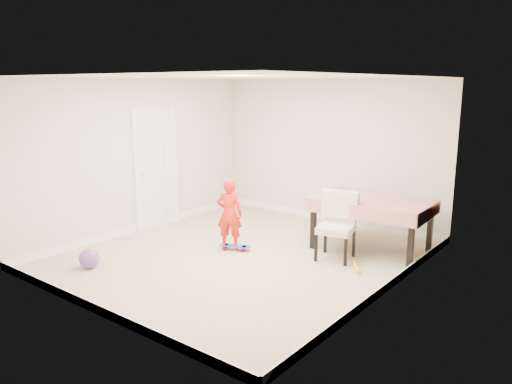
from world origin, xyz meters
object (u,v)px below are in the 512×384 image
Objects in this scene: dining_chair at (336,227)px; skateboard at (235,248)px; dining_table at (371,224)px; balloon at (89,258)px; child at (229,216)px.

dining_chair is 1.59m from skateboard.
dining_chair is (-0.23, -0.70, 0.09)m from dining_table.
dining_chair reaches higher than balloon.
dining_table is 2.17m from child.
child is 2.10m from balloon.
dining_table is 1.58× the size of child.
dining_table is 2.12m from skateboard.
balloon is at bearing -133.73° from dining_table.
child reaches higher than skateboard.
skateboard is 1.78× the size of balloon.
dining_chair is at bearing 1.36° from skateboard.
child is (-0.07, -0.05, 0.50)m from skateboard.
child reaches higher than balloon.
skateboard is at bearing -144.13° from dining_table.
balloon is at bearing -148.22° from dining_chair.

